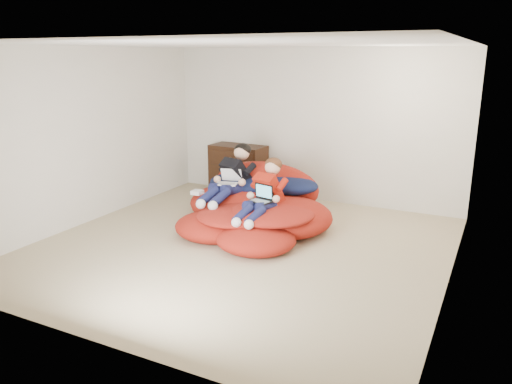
# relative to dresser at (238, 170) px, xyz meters

# --- Properties ---
(room_shell) EXTENTS (5.10, 5.10, 2.77)m
(room_shell) POSITION_rel_dresser_xyz_m (1.26, -2.24, -0.21)
(room_shell) COLOR tan
(room_shell) RESTS_ON ground
(dresser) EXTENTS (0.98, 0.57, 0.86)m
(dresser) POSITION_rel_dresser_xyz_m (0.00, 0.00, 0.00)
(dresser) COLOR black
(dresser) RESTS_ON ground
(beanbag_pile) EXTENTS (2.28, 2.36, 0.84)m
(beanbag_pile) POSITION_rel_dresser_xyz_m (1.03, -1.36, -0.16)
(beanbag_pile) COLOR #B02013
(beanbag_pile) RESTS_ON ground
(cream_pillow) EXTENTS (0.41, 0.26, 0.26)m
(cream_pillow) POSITION_rel_dresser_xyz_m (0.57, -0.65, 0.19)
(cream_pillow) COLOR beige
(cream_pillow) RESTS_ON beanbag_pile
(older_boy) EXTENTS (0.44, 1.23, 0.76)m
(older_boy) POSITION_rel_dresser_xyz_m (0.62, -1.31, 0.26)
(older_boy) COLOR black
(older_boy) RESTS_ON beanbag_pile
(younger_boy) EXTENTS (0.40, 1.08, 0.73)m
(younger_boy) POSITION_rel_dresser_xyz_m (1.34, -1.71, 0.20)
(younger_boy) COLOR red
(younger_boy) RESTS_ON beanbag_pile
(laptop_white) EXTENTS (0.35, 0.38, 0.21)m
(laptop_white) POSITION_rel_dresser_xyz_m (0.62, -1.41, 0.20)
(laptop_white) COLOR white
(laptop_white) RESTS_ON older_boy
(laptop_black) EXTENTS (0.33, 0.28, 0.22)m
(laptop_black) POSITION_rel_dresser_xyz_m (1.34, -1.79, 0.13)
(laptop_black) COLOR black
(laptop_black) RESTS_ON younger_boy
(power_adapter) EXTENTS (0.15, 0.15, 0.06)m
(power_adapter) POSITION_rel_dresser_xyz_m (0.16, -1.55, -0.01)
(power_adapter) COLOR white
(power_adapter) RESTS_ON beanbag_pile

